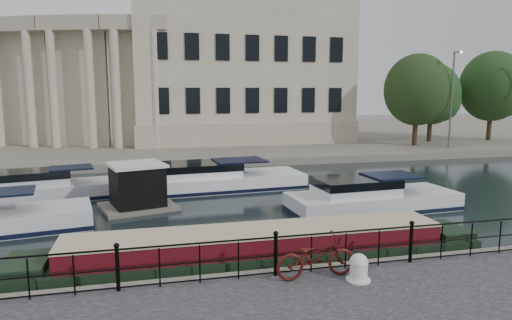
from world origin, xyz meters
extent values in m
plane|color=black|center=(0.00, 0.00, 0.00)|extent=(160.00, 160.00, 0.00)
cube|color=#6B665B|center=(0.00, 39.00, 0.28)|extent=(120.00, 42.00, 0.55)
cylinder|color=black|center=(-4.00, -2.25, 1.10)|extent=(0.10, 0.10, 1.10)
sphere|color=black|center=(-4.00, -2.25, 1.70)|extent=(0.14, 0.14, 0.14)
cylinder|color=black|center=(0.00, -2.25, 1.10)|extent=(0.10, 0.10, 1.10)
sphere|color=black|center=(0.00, -2.25, 1.70)|extent=(0.14, 0.14, 0.14)
cylinder|color=black|center=(4.00, -2.25, 1.10)|extent=(0.10, 0.10, 1.10)
sphere|color=black|center=(4.00, -2.25, 1.70)|extent=(0.14, 0.14, 0.14)
cylinder|color=black|center=(0.00, -2.25, 1.60)|extent=(24.00, 0.05, 0.05)
cylinder|color=black|center=(0.00, -2.25, 1.10)|extent=(24.00, 0.04, 0.04)
cylinder|color=black|center=(0.00, -2.25, 0.63)|extent=(24.00, 0.04, 0.04)
cube|color=#ADA38C|center=(6.00, 33.00, 7.55)|extent=(20.00, 14.00, 14.00)
cube|color=#9E937F|center=(6.00, 33.00, 1.55)|extent=(20.30, 14.30, 2.00)
cube|color=#ADA38C|center=(-3.33, 29.02, 6.05)|extent=(5.73, 4.06, 11.00)
cube|color=#9E937F|center=(-3.76, 27.07, 10.95)|extent=(5.62, 2.73, 1.20)
cylinder|color=#ADA38C|center=(-2.28, 26.16, 5.45)|extent=(0.70, 0.70, 9.80)
cylinder|color=#ADA38C|center=(-5.49, 26.87, 5.45)|extent=(0.70, 0.70, 9.80)
cube|color=#ADA38C|center=(-8.29, 30.44, 6.05)|extent=(5.90, 4.56, 11.00)
cube|color=#9E937F|center=(-8.95, 28.56, 10.95)|extent=(5.62, 3.30, 1.20)
cylinder|color=#ADA38C|center=(-7.59, 27.47, 5.45)|extent=(0.70, 0.70, 9.80)
cylinder|color=#ADA38C|center=(-10.69, 28.56, 5.45)|extent=(0.70, 0.70, 9.80)
cube|color=#ADA38C|center=(-13.04, 32.44, 6.05)|extent=(5.99, 4.99, 11.00)
cube|color=#9E937F|center=(-13.92, 30.65, 10.95)|extent=(5.55, 3.83, 1.20)
cylinder|color=#ADA38C|center=(-12.70, 29.41, 5.45)|extent=(0.70, 0.70, 9.80)
cylinder|color=#59595B|center=(22.00, 20.50, 4.55)|extent=(0.16, 0.16, 8.00)
sphere|color=#FFF2CC|center=(22.00, 19.65, 8.50)|extent=(0.24, 0.24, 0.24)
imported|color=#45100C|center=(0.98, -2.65, 1.12)|extent=(2.19, 0.83, 1.14)
cylinder|color=silver|center=(1.99, -3.07, 0.79)|extent=(0.46, 0.46, 0.48)
sphere|color=silver|center=(1.99, -3.07, 1.03)|extent=(0.48, 0.48, 0.48)
cylinder|color=silver|center=(1.99, -3.07, 0.57)|extent=(0.64, 0.64, 0.05)
cube|color=black|center=(0.04, -0.16, 0.10)|extent=(14.57, 1.98, 0.87)
cube|color=#510B14|center=(0.04, -0.16, 0.75)|extent=(11.66, 1.68, 0.68)
cube|color=#C4B28E|center=(0.04, -0.16, 1.15)|extent=(11.66, 1.74, 0.10)
cube|color=#6B665B|center=(-3.68, 7.93, 0.05)|extent=(3.81, 3.43, 0.27)
cube|color=black|center=(-3.68, 7.93, 1.10)|extent=(2.63, 2.63, 1.93)
cube|color=white|center=(-3.68, 7.93, 2.05)|extent=(2.89, 2.89, 0.13)
cube|color=silver|center=(6.76, 5.15, 0.20)|extent=(7.92, 3.17, 1.20)
cube|color=black|center=(6.76, 5.15, 0.12)|extent=(8.00, 3.20, 0.18)
cube|color=silver|center=(5.83, 5.10, 1.05)|extent=(3.62, 2.44, 0.90)
cube|color=black|center=(7.70, 5.21, 1.55)|extent=(2.44, 2.04, 0.08)
cube|color=silver|center=(-7.75, 10.81, 0.20)|extent=(7.11, 3.54, 1.20)
cube|color=black|center=(-7.75, 10.81, 0.12)|extent=(7.19, 3.57, 0.18)
cube|color=silver|center=(-8.56, 10.66, 1.05)|extent=(3.36, 2.45, 0.90)
cube|color=black|center=(-6.95, 10.96, 1.55)|extent=(2.30, 1.99, 0.08)
cube|color=white|center=(0.71, 11.28, 0.20)|extent=(9.45, 3.78, 1.20)
cube|color=black|center=(0.71, 11.28, 0.12)|extent=(9.55, 3.82, 0.18)
cube|color=white|center=(-0.40, 11.20, 1.05)|extent=(4.34, 2.84, 0.90)
cube|color=black|center=(1.81, 11.37, 1.55)|extent=(2.93, 2.36, 0.08)
cylinder|color=black|center=(20.26, 22.94, 1.88)|extent=(0.44, 0.44, 2.65)
ellipsoid|color=#1A310F|center=(20.26, 22.94, 5.47)|extent=(5.76, 5.76, 6.36)
sphere|color=#1A310F|center=(20.86, 22.54, 4.72)|extent=(4.24, 4.24, 4.24)
cylinder|color=black|center=(23.42, 25.39, 1.77)|extent=(0.44, 0.44, 2.45)
ellipsoid|color=#183C13|center=(23.42, 25.39, 5.10)|extent=(5.31, 5.31, 5.87)
sphere|color=#183C13|center=(24.02, 24.99, 4.40)|extent=(3.92, 3.92, 3.92)
cylinder|color=black|center=(29.73, 24.89, 1.97)|extent=(0.44, 0.44, 2.84)
ellipsoid|color=#183711|center=(29.73, 24.89, 5.82)|extent=(6.16, 6.16, 6.81)
sphere|color=#183711|center=(30.33, 24.49, 5.01)|extent=(4.54, 4.54, 4.54)
camera|label=1|loc=(-3.22, -13.30, 5.40)|focal=32.00mm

